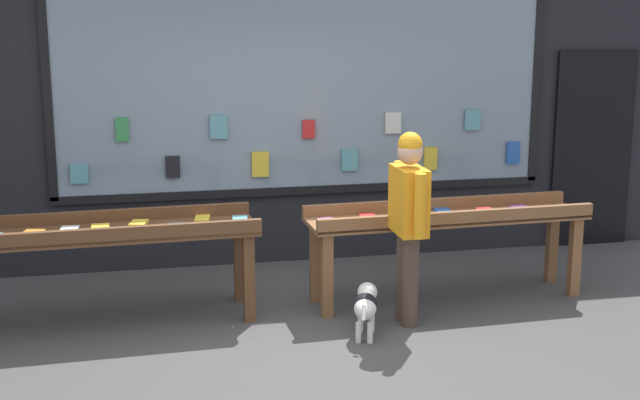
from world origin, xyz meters
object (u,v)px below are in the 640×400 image
Objects in this scene: display_table_right at (447,224)px; person_browsing at (409,214)px; display_table_left at (104,239)px; small_dog at (366,305)px.

display_table_right is 0.78m from person_browsing.
small_dog is (2.02, -0.74, -0.45)m from display_table_left.
person_browsing is at bearing -135.43° from display_table_right.
small_dog is at bearing -141.75° from display_table_right.
display_table_left is 1.00× the size of display_table_right.
small_dog is at bearing 117.70° from person_browsing.
display_table_left is 2.49m from person_browsing.
person_browsing is at bearing -43.43° from small_dog.
display_table_right reaches higher than small_dog.
display_table_right is (2.95, 0.00, -0.02)m from display_table_left.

